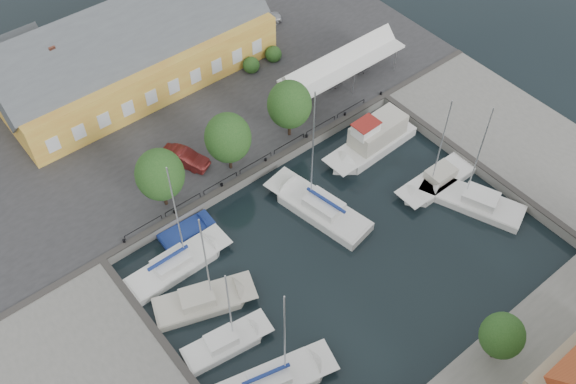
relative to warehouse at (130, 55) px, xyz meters
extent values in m
plane|color=black|center=(2.60, -28.36, -4.43)|extent=(140.00, 140.00, 0.00)
cube|color=#2D2D30|center=(2.60, -5.36, -3.93)|extent=(56.00, 26.00, 1.00)
cube|color=slate|center=(24.60, -30.36, -3.93)|extent=(12.00, 24.00, 1.00)
cube|color=#383533|center=(2.60, -18.06, -3.37)|extent=(56.00, 0.60, 0.12)
cube|color=#383533|center=(-13.70, -30.36, -3.37)|extent=(0.60, 24.00, 0.12)
cube|color=#383533|center=(18.90, -30.36, -3.37)|extent=(0.60, 24.00, 0.12)
cylinder|color=black|center=(-11.40, -17.76, -3.23)|extent=(0.24, 0.24, 0.40)
cylinder|color=black|center=(-6.40, -17.76, -3.23)|extent=(0.24, 0.24, 0.40)
cylinder|color=black|center=(-1.40, -17.76, -3.23)|extent=(0.24, 0.24, 0.40)
cylinder|color=black|center=(3.60, -17.76, -3.23)|extent=(0.24, 0.24, 0.40)
cylinder|color=black|center=(8.60, -17.76, -3.23)|extent=(0.24, 0.24, 0.40)
cylinder|color=black|center=(13.60, -17.76, -3.23)|extent=(0.24, 0.24, 0.40)
cylinder|color=black|center=(18.60, -17.76, -3.23)|extent=(0.24, 0.24, 0.40)
cube|color=gold|center=(0.60, -0.36, -1.18)|extent=(28.00, 10.00, 4.50)
cube|color=#474C51|center=(0.60, -0.36, 2.32)|extent=(28.56, 7.60, 7.60)
cube|color=gold|center=(-9.40, 5.64, -1.68)|extent=(6.00, 6.00, 3.50)
cube|color=brown|center=(-7.40, -0.36, 4.17)|extent=(0.60, 0.60, 1.20)
cube|color=white|center=(16.60, -13.86, -0.73)|extent=(14.00, 4.00, 0.25)
cylinder|color=silver|center=(10.60, -15.66, -2.08)|extent=(0.10, 0.10, 2.70)
cylinder|color=silver|center=(10.60, -12.06, -2.08)|extent=(0.10, 0.10, 2.70)
cylinder|color=silver|center=(16.60, -15.66, -2.08)|extent=(0.10, 0.10, 2.70)
cylinder|color=silver|center=(16.60, -12.06, -2.08)|extent=(0.10, 0.10, 2.70)
cylinder|color=silver|center=(22.60, -15.66, -2.08)|extent=(0.10, 0.10, 2.70)
cylinder|color=silver|center=(22.60, -12.06, -2.08)|extent=(0.10, 0.10, 2.70)
cylinder|color=black|center=(-6.40, -16.36, -2.38)|extent=(0.30, 0.30, 2.10)
ellipsoid|color=#1E4A1A|center=(-6.40, -16.36, 0.46)|extent=(4.20, 4.20, 4.83)
cylinder|color=black|center=(0.60, -16.36, -2.38)|extent=(0.30, 0.30, 2.10)
ellipsoid|color=#1E4A1A|center=(0.60, -16.36, 0.46)|extent=(4.20, 4.20, 4.83)
cylinder|color=black|center=(7.60, -16.36, -2.38)|extent=(0.30, 0.30, 2.10)
ellipsoid|color=#1E4A1A|center=(7.60, -16.36, 0.46)|extent=(4.20, 4.20, 4.83)
imported|color=#B7BAC0|center=(16.85, -0.13, -2.71)|extent=(4.56, 3.05, 1.44)
imported|color=#4F1312|center=(-2.40, -13.27, -2.66)|extent=(3.56, 4.89, 1.54)
cube|color=white|center=(4.23, -25.60, -4.28)|extent=(4.63, 8.82, 1.50)
cube|color=white|center=(4.03, -24.57, -3.49)|extent=(4.82, 10.44, 0.08)
cube|color=white|center=(4.19, -25.39, -3.03)|extent=(2.72, 3.69, 0.90)
cylinder|color=silver|center=(3.92, -23.95, 2.76)|extent=(0.12, 0.12, 12.57)
cube|color=navy|center=(4.23, -25.60, -2.28)|extent=(0.99, 4.16, 0.22)
cube|color=white|center=(13.82, -22.13, -4.33)|extent=(8.34, 3.42, 1.80)
cube|color=white|center=(12.79, -22.17, -3.39)|extent=(9.97, 3.36, 0.08)
cube|color=beige|center=(13.82, -22.13, -2.33)|extent=(5.75, 2.85, 2.20)
cube|color=white|center=(11.97, -22.20, -0.93)|extent=(2.33, 1.79, 1.20)
cube|color=maroon|center=(11.97, -22.20, -0.28)|extent=(2.54, 1.89, 0.10)
cube|color=white|center=(15.27, -29.22, -4.38)|extent=(6.65, 2.79, 1.30)
cube|color=white|center=(14.44, -29.21, -3.69)|extent=(7.98, 2.69, 0.08)
cube|color=beige|center=(15.10, -29.22, -3.23)|extent=(2.66, 1.89, 0.90)
cylinder|color=silver|center=(13.94, -29.21, 1.25)|extent=(0.12, 0.12, 9.97)
cube|color=white|center=(15.79, -33.58, -4.38)|extent=(5.61, 8.13, 1.30)
cube|color=white|center=(15.44, -32.70, -3.69)|extent=(6.06, 9.49, 0.08)
cube|color=white|center=(15.72, -33.40, -3.23)|extent=(3.02, 3.57, 0.90)
cylinder|color=silver|center=(15.23, -32.18, 1.55)|extent=(0.12, 0.12, 10.56)
cube|color=white|center=(-9.62, -22.03, -4.38)|extent=(7.56, 2.78, 1.30)
cube|color=white|center=(-8.68, -22.03, -3.69)|extent=(9.07, 2.68, 0.08)
cube|color=white|center=(-9.43, -22.03, -3.23)|extent=(3.03, 1.87, 0.90)
cylinder|color=silver|center=(-8.11, -22.02, 1.77)|extent=(0.12, 0.12, 11.00)
cube|color=navy|center=(-9.62, -22.03, -2.48)|extent=(3.77, 0.25, 0.22)
cube|color=beige|center=(-9.80, -26.12, -4.38)|extent=(7.20, 4.92, 1.30)
cube|color=beige|center=(-9.02, -26.39, -3.69)|extent=(8.41, 5.25, 0.08)
cube|color=beige|center=(-9.65, -26.17, -3.23)|extent=(3.15, 2.72, 0.90)
cylinder|color=silver|center=(-8.55, -26.56, 1.24)|extent=(0.12, 0.12, 9.94)
cube|color=white|center=(-10.42, -30.35, -4.38)|extent=(5.97, 3.12, 1.30)
cube|color=white|center=(-9.72, -30.45, -3.69)|extent=(7.08, 3.19, 0.08)
cube|color=white|center=(-10.28, -30.37, -3.23)|extent=(2.48, 1.89, 0.90)
cylinder|color=silver|center=(-9.29, -30.51, 0.50)|extent=(0.12, 0.12, 8.45)
cube|color=white|center=(-8.63, -35.16, -3.69)|extent=(9.17, 4.78, 0.08)
cube|color=white|center=(-9.33, -34.98, -3.23)|extent=(3.31, 2.57, 0.90)
cylinder|color=silver|center=(-8.09, -35.30, 1.65)|extent=(0.12, 0.12, 10.76)
cube|color=navy|center=(-9.51, -34.93, -2.48)|extent=(3.60, 1.12, 0.22)
cube|color=navy|center=(-6.83, -19.44, -4.38)|extent=(4.06, 2.16, 0.80)
cube|color=navy|center=(-6.34, -19.46, -3.94)|extent=(4.85, 2.12, 0.08)
camera|label=1|loc=(-20.62, -51.20, 40.40)|focal=40.00mm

